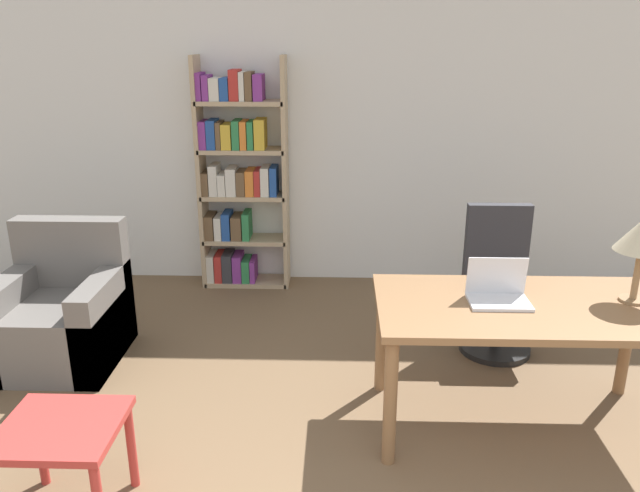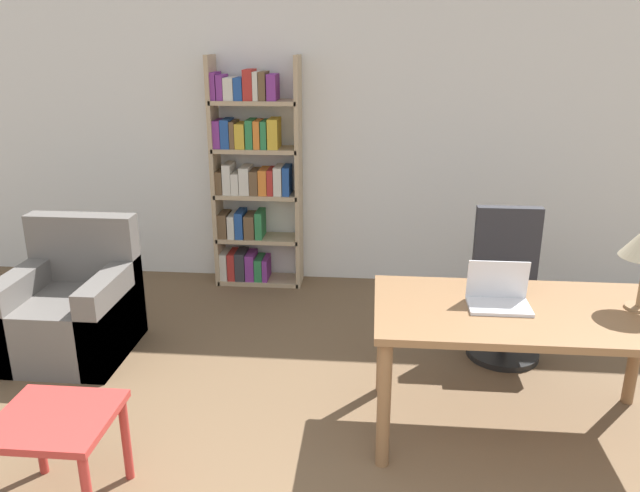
% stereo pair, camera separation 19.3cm
% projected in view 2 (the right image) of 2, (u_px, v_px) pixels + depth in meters
% --- Properties ---
extents(wall_back, '(8.00, 0.06, 2.70)m').
position_uv_depth(wall_back, '(356.00, 131.00, 5.36)').
color(wall_back, white).
rests_on(wall_back, ground_plane).
extents(desk, '(1.61, 0.84, 0.75)m').
position_uv_depth(desk, '(526.00, 325.00, 3.32)').
color(desk, olive).
rests_on(desk, ground_plane).
extents(laptop, '(0.32, 0.22, 0.23)m').
position_uv_depth(laptop, '(498.00, 296.00, 3.32)').
color(laptop, silver).
rests_on(laptop, desk).
extents(office_chair, '(0.49, 0.49, 1.02)m').
position_uv_depth(office_chair, '(506.00, 291.00, 4.29)').
color(office_chair, black).
rests_on(office_chair, ground_plane).
extents(side_table_blue, '(0.52, 0.50, 0.49)m').
position_uv_depth(side_table_blue, '(56.00, 432.00, 2.84)').
color(side_table_blue, '#B2332D').
rests_on(side_table_blue, ground_plane).
extents(armchair, '(0.77, 0.80, 0.92)m').
position_uv_depth(armchair, '(72.00, 311.00, 4.34)').
color(armchair, '#66605B').
rests_on(armchair, ground_plane).
extents(bookshelf, '(0.76, 0.28, 1.98)m').
position_uv_depth(bookshelf, '(251.00, 178.00, 5.38)').
color(bookshelf, tan).
rests_on(bookshelf, ground_plane).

